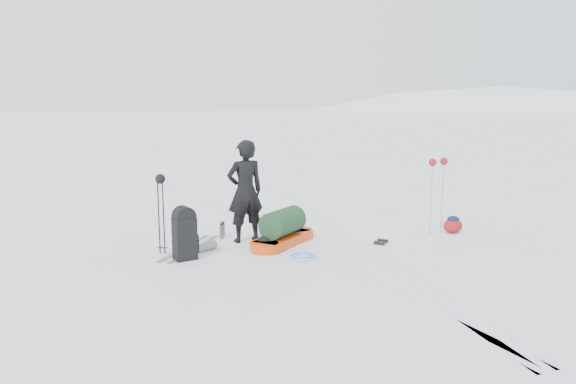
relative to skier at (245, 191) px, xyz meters
The scene contains 13 objects.
ground 1.43m from the skier, 53.53° to the right, with size 200.00×200.00×0.00m, color silver.
ski_tracks 1.56m from the skier, ahead, with size 3.38×17.97×0.01m.
skier is the anchor object (origin of this frame).
pulk_sled 0.98m from the skier, 40.41° to the right, with size 1.62×1.37×0.64m.
expedition_rucksack 1.48m from the skier, 151.17° to the right, with size 0.85×0.70×0.87m.
ski_poles_black 1.55m from the skier, behind, with size 0.19×0.16×1.34m.
ski_poles_silver 3.66m from the skier, 13.38° to the right, with size 0.46×0.21×1.45m.
touring_skis_grey 1.39m from the skier, behind, with size 1.37×1.57×0.07m.
touring_skis_white 2.59m from the skier, 28.27° to the right, with size 1.41×1.65×0.07m.
rope_coil 1.71m from the skier, 69.35° to the right, with size 0.46×0.46×0.05m.
small_daypack 4.06m from the skier, 14.03° to the right, with size 0.40×0.30×0.33m.
thermos_pair 0.95m from the skier, 124.71° to the left, with size 0.18×0.30×0.29m.
stuff_sack 1.02m from the skier, 74.35° to the right, with size 0.45×0.40×0.23m.
Camera 1 is at (-3.83, -8.49, 2.58)m, focal length 35.00 mm.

